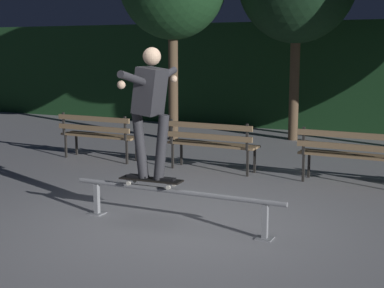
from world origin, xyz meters
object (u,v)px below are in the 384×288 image
Objects in this scene: skateboarder at (150,102)px; park_bench_left_center at (211,140)px; skateboard at (151,180)px; park_bench_leftmost at (97,132)px; grind_rail at (175,197)px; park_bench_right_center at (351,151)px.

park_bench_left_center is (-0.52, 2.94, -0.92)m from skateboarder.
skateboard is 2.99m from park_bench_left_center.
park_bench_leftmost reaches higher than skateboard.
park_bench_left_center is (-0.83, 2.94, 0.19)m from grind_rail.
skateboarder is (0.00, 0.00, 0.94)m from skateboard.
skateboard is 0.94m from skateboarder.
skateboard is 0.49× the size of park_bench_left_center.
skateboarder reaches higher than park_bench_leftmost.
grind_rail is at bearing -116.91° from park_bench_right_center.
park_bench_leftmost is 2.33m from park_bench_left_center.
grind_rail is 1.15m from skateboarder.
park_bench_leftmost is 4.65m from park_bench_right_center.
park_bench_leftmost reaches higher than grind_rail.
park_bench_leftmost is at bearing 180.00° from park_bench_right_center.
grind_rail is 1.69× the size of park_bench_leftmost.
park_bench_right_center reaches higher than grind_rail.
skateboard is 3.46m from park_bench_right_center.
skateboarder is at bearing -121.59° from park_bench_right_center.
skateboard is 4.09m from park_bench_leftmost.
park_bench_right_center is at bearing 58.37° from skateboard.
park_bench_left_center is (-0.51, 2.94, 0.01)m from skateboard.
park_bench_left_center is at bearing 99.94° from skateboarder.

